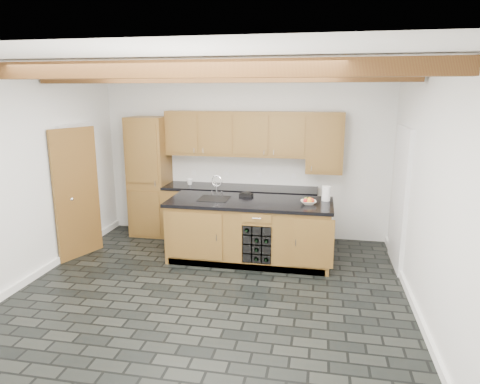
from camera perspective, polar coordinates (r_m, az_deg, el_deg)
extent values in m
plane|color=black|center=(5.59, -4.18, -13.55)|extent=(5.00, 5.00, 0.00)
plane|color=white|center=(7.52, 0.59, 4.66)|extent=(5.00, 0.00, 5.00)
plane|color=white|center=(6.25, -27.14, 1.48)|extent=(0.00, 5.00, 5.00)
plane|color=white|center=(5.08, 23.92, -0.59)|extent=(0.00, 5.00, 5.00)
plane|color=white|center=(5.01, -4.73, 16.45)|extent=(5.00, 5.00, 0.00)
cube|color=#553715|center=(3.86, -9.65, 15.84)|extent=(4.90, 0.15, 0.15)
cube|color=#553715|center=(5.58, -3.00, 15.10)|extent=(4.90, 0.15, 0.15)
cube|color=white|center=(6.61, -25.77, -10.05)|extent=(0.04, 5.00, 0.10)
cube|color=white|center=(5.53, 22.39, -14.32)|extent=(0.04, 5.00, 0.10)
cube|color=white|center=(7.35, -20.51, 0.62)|extent=(0.06, 0.94, 2.04)
cube|color=brown|center=(6.99, -20.91, -0.20)|extent=(0.31, 0.77, 2.00)
cube|color=white|center=(6.59, 20.56, -0.76)|extent=(0.06, 0.98, 2.04)
cube|color=black|center=(6.60, 20.76, -0.94)|extent=(0.02, 0.86, 1.96)
cube|color=brown|center=(7.76, -11.91, 2.02)|extent=(0.65, 0.60, 2.10)
cube|color=brown|center=(7.44, -0.04, -3.01)|extent=(2.60, 0.60, 0.88)
cube|color=black|center=(7.32, -0.04, 0.49)|extent=(2.64, 0.62, 0.05)
cube|color=white|center=(7.55, 0.38, 3.08)|extent=(2.60, 0.02, 0.52)
cube|color=brown|center=(7.32, -0.63, 7.78)|extent=(2.40, 0.35, 0.75)
cube|color=brown|center=(7.19, 11.25, 6.43)|extent=(0.60, 0.35, 1.00)
cube|color=brown|center=(6.54, 1.27, -5.30)|extent=(2.40, 0.90, 0.88)
cube|color=black|center=(6.41, 1.29, -1.35)|extent=(2.46, 0.96, 0.05)
cube|color=brown|center=(6.26, -5.99, -5.85)|extent=(0.80, 0.02, 0.70)
cube|color=brown|center=(6.01, 9.55, -6.78)|extent=(0.60, 0.02, 0.70)
cube|color=black|center=(6.23, 2.43, -6.63)|extent=(0.42, 0.30, 0.56)
cylinder|color=black|center=(6.25, 3.64, -8.64)|extent=(0.07, 0.26, 0.07)
cylinder|color=black|center=(6.27, 2.36, -8.56)|extent=(0.07, 0.26, 0.07)
cylinder|color=black|center=(6.22, 2.37, -7.36)|extent=(0.07, 0.26, 0.07)
cylinder|color=black|center=(6.15, 1.10, -4.83)|extent=(0.07, 0.26, 0.07)
cylinder|color=black|center=(6.16, 3.68, -6.22)|extent=(0.07, 0.26, 0.07)
cylinder|color=black|center=(6.17, 2.38, -6.14)|extent=(0.07, 0.26, 0.07)
cube|color=black|center=(6.51, -3.48, -0.95)|extent=(0.45, 0.40, 0.02)
cylinder|color=silver|center=(6.66, -3.11, 0.29)|extent=(0.02, 0.02, 0.20)
torus|color=silver|center=(6.63, -3.13, 1.47)|extent=(0.18, 0.02, 0.18)
cylinder|color=silver|center=(6.69, -3.77, -0.18)|extent=(0.02, 0.02, 0.08)
cylinder|color=silver|center=(6.65, -2.44, -0.24)|extent=(0.02, 0.02, 0.08)
cube|color=black|center=(6.65, 0.83, -0.39)|extent=(0.22, 0.14, 0.04)
cylinder|color=black|center=(6.64, 0.83, -0.13)|extent=(0.13, 0.13, 0.02)
imported|color=white|center=(6.25, 9.11, -1.38)|extent=(0.25, 0.25, 0.06)
sphere|color=red|center=(6.25, 9.58, -1.13)|extent=(0.07, 0.07, 0.07)
sphere|color=orange|center=(6.29, 9.28, -1.01)|extent=(0.07, 0.07, 0.07)
sphere|color=olive|center=(6.28, 8.76, -1.03)|extent=(0.07, 0.07, 0.07)
sphere|color=red|center=(6.22, 8.73, -1.16)|extent=(0.07, 0.07, 0.07)
sphere|color=orange|center=(6.20, 9.24, -1.23)|extent=(0.07, 0.07, 0.07)
cylinder|color=white|center=(6.49, 11.40, -0.19)|extent=(0.13, 0.13, 0.22)
imported|color=white|center=(7.54, -6.73, 1.37)|extent=(0.12, 0.12, 0.10)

